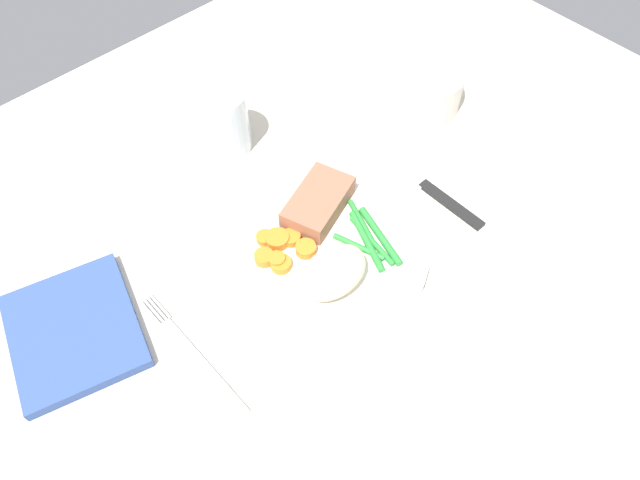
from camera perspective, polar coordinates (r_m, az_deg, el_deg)
The scene contains 11 objects.
dining_table at distance 65.07cm, azimuth -2.82°, elevation -2.64°, with size 120.00×90.00×2.00cm.
dinner_plate at distance 64.10cm, azimuth 0.00°, elevation -0.92°, with size 23.70×23.70×1.60cm, color white.
meat_portion at distance 65.37cm, azimuth -0.17°, elevation 3.66°, with size 8.70×5.09×2.50cm, color #936047.
mashed_potatoes at distance 59.37cm, azimuth 1.30°, elevation -3.13°, with size 7.67×5.31×3.77cm, color beige.
carrot_slices at distance 62.64cm, azimuth -3.85°, elevation -0.93°, with size 6.13×6.19×1.22cm.
green_beans at distance 63.81cm, azimuth 4.84°, elevation 0.25°, with size 5.42×9.84×0.83cm.
fork at distance 60.11cm, azimuth -12.21°, elevation -10.72°, with size 1.44×16.60×0.40cm.
knife at distance 71.95cm, azimuth 9.42°, elevation 5.77°, with size 1.70×20.50×0.64cm.
water_glass at distance 73.51cm, azimuth -9.41°, elevation 10.98°, with size 6.46×6.46×8.41cm.
salad_bowl at distance 79.90cm, azimuth 9.62°, elevation 14.64°, with size 11.16×11.16×5.40cm.
napkin at distance 64.23cm, azimuth -22.73°, elevation -8.12°, with size 12.05×13.88×1.30cm, color #334C8C.
Camera 1 is at (-21.35, -27.65, 55.89)cm, focal length 33.00 mm.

